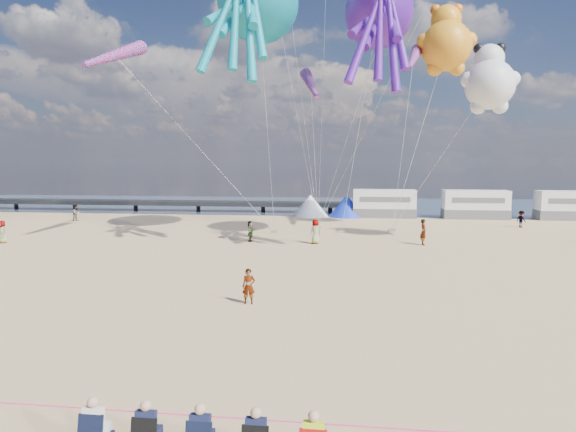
# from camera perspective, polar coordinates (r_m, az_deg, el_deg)

# --- Properties ---
(ground) EXTENTS (120.00, 120.00, 0.00)m
(ground) POSITION_cam_1_polar(r_m,az_deg,el_deg) (17.41, -2.52, -13.97)
(ground) COLOR #DDB67F
(ground) RESTS_ON ground
(water) EXTENTS (120.00, 120.00, 0.00)m
(water) POSITION_cam_1_polar(r_m,az_deg,el_deg) (71.42, 5.13, 1.22)
(water) COLOR #334561
(water) RESTS_ON ground
(pier) EXTENTS (60.00, 3.00, 0.50)m
(pier) POSITION_cam_1_polar(r_m,az_deg,el_deg) (67.75, -19.67, 1.47)
(pier) COLOR black
(pier) RESTS_ON ground
(motorhome_0) EXTENTS (6.60, 2.50, 3.00)m
(motorhome_0) POSITION_cam_1_polar(r_m,az_deg,el_deg) (56.38, 10.63, 1.38)
(motorhome_0) COLOR silver
(motorhome_0) RESTS_ON ground
(motorhome_1) EXTENTS (6.60, 2.50, 3.00)m
(motorhome_1) POSITION_cam_1_polar(r_m,az_deg,el_deg) (57.69, 20.09, 1.22)
(motorhome_1) COLOR silver
(motorhome_1) RESTS_ON ground
(motorhome_2) EXTENTS (6.60, 2.50, 3.00)m
(motorhome_2) POSITION_cam_1_polar(r_m,az_deg,el_deg) (60.49, 28.90, 1.04)
(motorhome_2) COLOR silver
(motorhome_2) RESTS_ON ground
(tent_white) EXTENTS (4.00, 4.00, 2.40)m
(tent_white) POSITION_cam_1_polar(r_m,az_deg,el_deg) (56.52, 2.49, 1.18)
(tent_white) COLOR white
(tent_white) RESTS_ON ground
(tent_blue) EXTENTS (4.00, 4.00, 2.40)m
(tent_blue) POSITION_cam_1_polar(r_m,az_deg,el_deg) (56.32, 6.55, 1.13)
(tent_blue) COLOR #1933CC
(tent_blue) RESTS_ON ground
(rope_line) EXTENTS (34.00, 0.03, 0.03)m
(rope_line) POSITION_cam_1_polar(r_m,az_deg,el_deg) (12.91, -6.64, -21.35)
(rope_line) COLOR #F2338C
(rope_line) RESTS_ON ground
(standing_person) EXTENTS (0.60, 0.45, 1.50)m
(standing_person) POSITION_cam_1_polar(r_m,az_deg,el_deg) (21.80, -4.39, -7.80)
(standing_person) COLOR tan
(standing_person) RESTS_ON ground
(beachgoer_0) EXTENTS (0.73, 0.65, 1.69)m
(beachgoer_0) POSITION_cam_1_polar(r_m,az_deg,el_deg) (43.19, -29.12, -1.54)
(beachgoer_0) COLOR #7F6659
(beachgoer_0) RESTS_ON ground
(beachgoer_1) EXTENTS (0.78, 0.92, 1.59)m
(beachgoer_1) POSITION_cam_1_polar(r_m,az_deg,el_deg) (56.31, -22.48, 0.30)
(beachgoer_1) COLOR #7F6659
(beachgoer_1) RESTS_ON ground
(beachgoer_2) EXTENTS (0.88, 0.94, 1.53)m
(beachgoer_2) POSITION_cam_1_polar(r_m,az_deg,el_deg) (51.40, 24.49, -0.32)
(beachgoer_2) COLOR #7F6659
(beachgoer_2) RESTS_ON ground
(beachgoer_4) EXTENTS (0.46, 0.95, 1.58)m
(beachgoer_4) POSITION_cam_1_polar(r_m,az_deg,el_deg) (38.58, -4.18, -1.69)
(beachgoer_4) COLOR #7F6659
(beachgoer_4) RESTS_ON ground
(beachgoer_5) EXTENTS (0.67, 1.78, 1.88)m
(beachgoer_5) POSITION_cam_1_polar(r_m,az_deg,el_deg) (38.14, 14.81, -1.74)
(beachgoer_5) COLOR #7F6659
(beachgoer_5) RESTS_ON ground
(beachgoer_6) EXTENTS (0.78, 0.73, 1.80)m
(beachgoer_6) POSITION_cam_1_polar(r_m,az_deg,el_deg) (37.55, 3.08, -1.73)
(beachgoer_6) COLOR #7F6659
(beachgoer_6) RESTS_ON ground
(sandbag_a) EXTENTS (0.50, 0.35, 0.22)m
(sandbag_a) POSITION_cam_1_polar(r_m,az_deg,el_deg) (43.25, -1.50, -1.75)
(sandbag_a) COLOR gray
(sandbag_a) RESTS_ON ground
(sandbag_b) EXTENTS (0.50, 0.35, 0.22)m
(sandbag_b) POSITION_cam_1_polar(r_m,az_deg,el_deg) (43.47, 5.94, -1.74)
(sandbag_b) COLOR gray
(sandbag_b) RESTS_ON ground
(sandbag_c) EXTENTS (0.50, 0.35, 0.22)m
(sandbag_c) POSITION_cam_1_polar(r_m,az_deg,el_deg) (44.58, 11.37, -1.64)
(sandbag_c) COLOR gray
(sandbag_c) RESTS_ON ground
(sandbag_d) EXTENTS (0.50, 0.35, 0.22)m
(sandbag_d) POSITION_cam_1_polar(r_m,az_deg,el_deg) (45.54, 11.55, -1.48)
(sandbag_d) COLOR gray
(sandbag_d) RESTS_ON ground
(sandbag_e) EXTENTS (0.50, 0.35, 0.22)m
(sandbag_e) POSITION_cam_1_polar(r_m,az_deg,el_deg) (46.44, 3.37, -1.23)
(sandbag_e) COLOR gray
(sandbag_e) RESTS_ON ground
(kite_octopus_teal) EXTENTS (5.74, 11.66, 12.92)m
(kite_octopus_teal) POSITION_cam_1_polar(r_m,az_deg,el_deg) (43.48, -3.32, 22.73)
(kite_octopus_teal) COLOR #0B7E91
(kite_octopus_purple) EXTENTS (5.34, 10.37, 11.38)m
(kite_octopus_purple) POSITION_cam_1_polar(r_m,az_deg,el_deg) (39.87, 10.06, 21.35)
(kite_octopus_purple) COLOR #47138D
(kite_panda) EXTENTS (5.32, 5.18, 5.90)m
(kite_panda) POSITION_cam_1_polar(r_m,az_deg,el_deg) (39.70, 21.51, 13.41)
(kite_panda) COLOR silver
(kite_teddy_orange) EXTENTS (5.38, 5.10, 7.14)m
(kite_teddy_orange) POSITION_cam_1_polar(r_m,az_deg,el_deg) (47.07, 17.19, 17.59)
(kite_teddy_orange) COLOR orange
(windsock_left) EXTENTS (2.09, 7.71, 7.64)m
(windsock_left) POSITION_cam_1_polar(r_m,az_deg,el_deg) (40.71, -18.68, 16.55)
(windsock_left) COLOR red
(windsock_mid) EXTENTS (2.22, 5.63, 5.54)m
(windsock_mid) POSITION_cam_1_polar(r_m,az_deg,el_deg) (44.96, 13.79, 16.68)
(windsock_mid) COLOR red
(windsock_right) EXTENTS (2.26, 5.03, 4.98)m
(windsock_right) POSITION_cam_1_polar(r_m,az_deg,el_deg) (39.07, 2.57, 14.34)
(windsock_right) COLOR red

